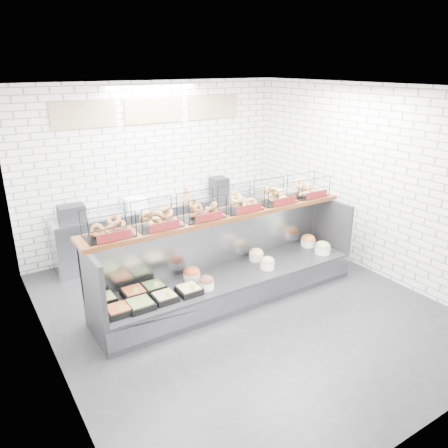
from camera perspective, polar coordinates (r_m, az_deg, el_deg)
ground at (r=6.35m, az=2.27°, el=-10.74°), size 5.50×5.50×0.00m
room_shell at (r=6.07m, az=-0.73°, el=8.74°), size 5.02×5.51×3.01m
display_case at (r=6.44m, az=0.42°, el=-6.97°), size 4.00×0.90×1.20m
bagel_shelf at (r=6.17m, az=-0.30°, el=2.50°), size 4.10×0.50×0.40m
prep_counter at (r=8.06m, az=-7.61°, el=-0.24°), size 4.00×0.60×1.20m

